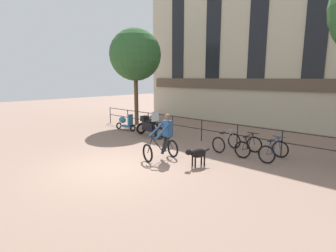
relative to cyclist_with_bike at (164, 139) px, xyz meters
name	(u,v)px	position (x,y,z in m)	size (l,w,h in m)	color
ground_plane	(111,168)	(-0.64, -1.92, -0.76)	(60.00, 60.00, 0.00)	#8E7060
canal_railing	(202,127)	(-0.64, 3.28, -0.05)	(15.05, 0.05, 1.05)	#232326
building_facade	(260,37)	(-0.64, 9.07, 4.63)	(18.00, 0.72, 10.84)	#BCB299
cyclist_with_bike	(164,139)	(0.00, 0.00, 0.00)	(0.93, 1.29, 1.70)	black
dog	(197,153)	(1.40, 0.19, -0.31)	(0.45, 1.00, 0.65)	black
parked_motorcycle	(150,126)	(-3.18, 2.26, -0.20)	(1.76, 0.81, 1.35)	black
parked_bicycle_near_lamp	(227,142)	(1.11, 2.62, -0.41)	(0.78, 1.18, 0.86)	black
parked_bicycle_mid_left	(249,146)	(2.09, 2.62, -0.41)	(0.68, 1.12, 0.86)	black
parked_bicycle_mid_right	(274,151)	(3.07, 2.62, -0.41)	(0.76, 1.17, 0.86)	black
parked_scooter	(125,122)	(-5.45, 2.42, -0.30)	(1.30, 0.48, 0.96)	black
tree_canalside_left	(135,55)	(-6.59, 4.27, 3.65)	(3.25, 3.25, 6.05)	brown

